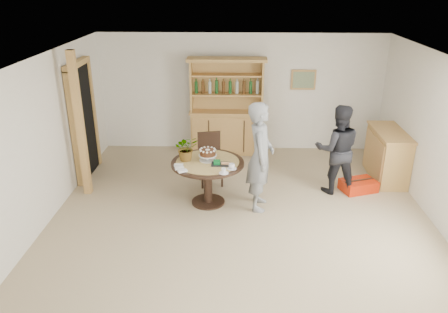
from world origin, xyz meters
TOP-DOWN VIEW (x-y plane):
  - ground at (0.00, 0.00)m, footprint 7.00×7.00m
  - room_shell at (0.00, 0.01)m, footprint 6.04×7.04m
  - doorway at (-2.93, 2.00)m, footprint 0.13×1.10m
  - pine_post at (-2.70, 1.20)m, footprint 0.12×0.12m
  - hutch at (-0.30, 3.24)m, footprint 1.62×0.54m
  - sideboard at (2.74, 2.00)m, footprint 0.54×1.26m
  - dining_table at (-0.55, 0.90)m, footprint 1.20×1.20m
  - dining_chair at (-0.56, 1.73)m, footprint 0.50×0.50m
  - birthday_cake at (-0.55, 0.95)m, footprint 0.30×0.30m
  - flower_vase at (-0.90, 0.95)m, footprint 0.47×0.44m
  - gift_tray at (-0.33, 0.78)m, footprint 0.30×0.20m
  - coffee_cup_a at (-0.15, 0.62)m, footprint 0.15×0.15m
  - coffee_cup_b at (-0.27, 0.45)m, footprint 0.15×0.15m
  - napkins at (-0.96, 0.59)m, footprint 0.24×0.33m
  - teen_boy at (0.30, 0.80)m, footprint 0.48×0.69m
  - adult_person at (1.66, 1.42)m, footprint 0.79×0.63m
  - red_suitcase at (2.11, 1.44)m, footprint 0.70×0.58m

SIDE VIEW (x-z plane):
  - ground at x=0.00m, z-range 0.00..0.00m
  - red_suitcase at x=2.11m, z-range 0.00..0.21m
  - sideboard at x=2.74m, z-range 0.00..0.94m
  - dining_chair at x=-0.56m, z-range 0.06..1.01m
  - dining_table at x=-0.55m, z-range 0.22..0.98m
  - hutch at x=-0.30m, z-range -0.33..1.71m
  - napkins at x=-0.96m, z-range 0.76..0.79m
  - gift_tray at x=-0.33m, z-range 0.75..0.83m
  - coffee_cup_b at x=-0.27m, z-range 0.75..0.84m
  - adult_person at x=1.66m, z-range 0.00..1.59m
  - coffee_cup_a at x=-0.15m, z-range 0.76..0.84m
  - birthday_cake at x=-0.55m, z-range 0.78..0.98m
  - teen_boy at x=0.30m, z-range 0.00..1.79m
  - flower_vase at x=-0.90m, z-range 0.76..1.18m
  - doorway at x=-2.93m, z-range 0.02..2.20m
  - pine_post at x=-2.70m, z-range 0.00..2.50m
  - room_shell at x=0.00m, z-range 0.48..3.00m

